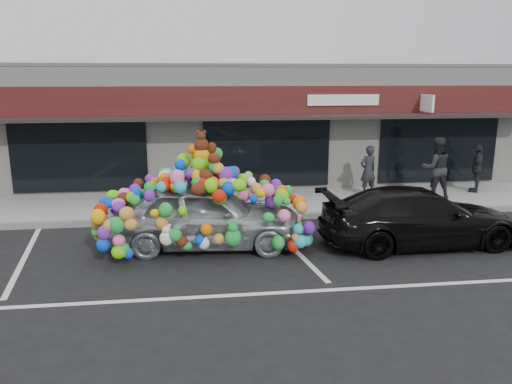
{
  "coord_description": "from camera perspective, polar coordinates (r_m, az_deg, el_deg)",
  "views": [
    {
      "loc": [
        0.56,
        -10.74,
        3.93
      ],
      "look_at": [
        2.11,
        1.4,
        1.06
      ],
      "focal_mm": 35.0,
      "sensor_mm": 36.0,
      "label": 1
    }
  ],
  "objects": [
    {
      "name": "shop_building",
      "position": [
        19.28,
        -9.02,
        7.75
      ],
      "size": [
        24.0,
        7.2,
        4.31
      ],
      "color": "beige",
      "rests_on": "ground"
    },
    {
      "name": "kerb",
      "position": [
        13.8,
        -9.34,
        -3.22
      ],
      "size": [
        26.0,
        0.18,
        0.16
      ],
      "primitive_type": "cube",
      "color": "slate",
      "rests_on": "ground"
    },
    {
      "name": "black_sedan",
      "position": [
        12.37,
        18.17,
        -2.72
      ],
      "size": [
        2.06,
        4.76,
        1.36
      ],
      "primitive_type": "imported",
      "rotation": [
        0.0,
        0.0,
        1.6
      ],
      "color": "black",
      "rests_on": "ground"
    },
    {
      "name": "sidewalk",
      "position": [
        15.25,
        -9.17,
        -1.64
      ],
      "size": [
        26.0,
        3.0,
        0.15
      ],
      "primitive_type": "cube",
      "color": "gray",
      "rests_on": "ground"
    },
    {
      "name": "toy_car",
      "position": [
        11.62,
        -5.97,
        -1.76
      ],
      "size": [
        3.26,
        4.96,
        2.8
      ],
      "rotation": [
        0.0,
        0.0,
        1.48
      ],
      "color": "#B8BCC4",
      "rests_on": "ground"
    },
    {
      "name": "pedestrian_b",
      "position": [
        16.57,
        19.85,
        2.6
      ],
      "size": [
        1.0,
        0.81,
        1.93
      ],
      "primitive_type": "imported",
      "rotation": [
        0.0,
        0.0,
        3.05
      ],
      "color": "black",
      "rests_on": "sidewalk"
    },
    {
      "name": "parking_stripe_right",
      "position": [
        13.91,
        26.5,
        -4.64
      ],
      "size": [
        0.73,
        4.37,
        0.01
      ],
      "primitive_type": "cube",
      "rotation": [
        0.0,
        0.0,
        0.14
      ],
      "color": "silver",
      "rests_on": "ground"
    },
    {
      "name": "pedestrian_a",
      "position": [
        16.41,
        12.69,
        2.41
      ],
      "size": [
        0.67,
        0.54,
        1.61
      ],
      "primitive_type": "imported",
      "rotation": [
        0.0,
        0.0,
        3.43
      ],
      "color": "black",
      "rests_on": "sidewalk"
    },
    {
      "name": "parking_stripe_mid",
      "position": [
        11.84,
        4.06,
        -6.22
      ],
      "size": [
        0.73,
        4.37,
        0.01
      ],
      "primitive_type": "cube",
      "rotation": [
        0.0,
        0.0,
        0.14
      ],
      "color": "silver",
      "rests_on": "ground"
    },
    {
      "name": "lane_line",
      "position": [
        9.42,
        2.22,
        -11.45
      ],
      "size": [
        14.0,
        0.12,
        0.01
      ],
      "primitive_type": "cube",
      "color": "silver",
      "rests_on": "ground"
    },
    {
      "name": "ground",
      "position": [
        11.45,
        -9.72,
        -7.09
      ],
      "size": [
        90.0,
        90.0,
        0.0
      ],
      "primitive_type": "plane",
      "color": "black",
      "rests_on": "ground"
    },
    {
      "name": "pedestrian_c",
      "position": [
        18.02,
        23.93,
        2.48
      ],
      "size": [
        0.99,
        0.8,
        1.58
      ],
      "primitive_type": "imported",
      "rotation": [
        0.0,
        0.0,
        4.18
      ],
      "color": "#2A272D",
      "rests_on": "sidewalk"
    },
    {
      "name": "parking_stripe_left",
      "position": [
        12.22,
        -24.96,
        -6.85
      ],
      "size": [
        0.73,
        4.37,
        0.01
      ],
      "primitive_type": "cube",
      "rotation": [
        0.0,
        0.0,
        0.14
      ],
      "color": "silver",
      "rests_on": "ground"
    }
  ]
}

